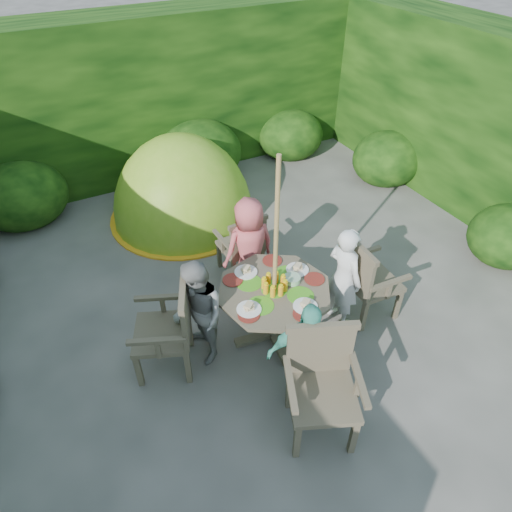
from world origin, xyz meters
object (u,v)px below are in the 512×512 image
parasol_pole (275,259)px  child_front (306,354)px  patio_table (274,297)px  garden_chair_left (170,327)px  garden_chair_right (367,278)px  child_right (344,277)px  dome_tent (185,216)px  child_left (198,314)px  child_back (250,248)px  garden_chair_back (243,245)px  garden_chair_front (321,382)px

parasol_pole → child_front: parasol_pole is taller
parasol_pole → child_front: 0.94m
patio_table → garden_chair_left: size_ratio=1.33×
garden_chair_right → child_right: (-0.29, 0.05, 0.09)m
garden_chair_left → dome_tent: 2.82m
parasol_pole → child_left: (-0.79, 0.12, -0.49)m
patio_table → child_right: 0.80m
child_right → dome_tent: (-0.80, 2.81, -0.63)m
dome_tent → child_back: bearing=-68.8°
parasol_pole → garden_chair_back: parasol_pole is taller
garden_chair_back → child_right: child_right is taller
garden_chair_front → dome_tent: 3.82m
patio_table → child_right: child_right is taller
garden_chair_front → child_front: size_ratio=0.87×
patio_table → child_right: (0.79, -0.12, 0.04)m
garden_chair_back → child_right: 1.36m
child_right → child_back: bearing=28.6°
garden_chair_left → garden_chair_back: size_ratio=1.18×
child_back → parasol_pole: bearing=80.9°
parasol_pole → child_back: parasol_pole is taller
child_back → child_front: size_ratio=1.06×
garden_chair_right → dome_tent: dome_tent is taller
garden_chair_front → child_left: (-0.65, 1.20, 0.05)m
garden_chair_right → parasol_pole: bearing=84.6°
dome_tent → child_right: bearing=-56.9°
garden_chair_front → child_back: 1.89m
garden_chair_back → dome_tent: (-0.20, 1.60, -0.47)m
patio_table → child_front: child_front is taller
patio_table → child_right: size_ratio=1.10×
parasol_pole → child_front: bearing=-98.8°
parasol_pole → child_front: (-0.12, -0.79, -0.49)m
patio_table → child_left: (-0.79, 0.12, 0.02)m
garden_chair_front → dome_tent: bearing=111.4°
child_back → child_right: bearing=125.9°
dome_tent → garden_chair_front: bearing=-74.8°
garden_chair_front → child_back: child_back is taller
patio_table → garden_chair_left: garden_chair_left is taller
child_back → child_front: child_back is taller
garden_chair_right → garden_chair_back: garden_chair_right is taller
garden_chair_right → garden_chair_left: bearing=85.4°
parasol_pole → garden_chair_front: 1.21m
garden_chair_front → child_right: bearing=69.1°
patio_table → dome_tent: bearing=90.4°
child_front → garden_chair_back: bearing=103.9°
garden_chair_left → child_back: size_ratio=0.80×
patio_table → dome_tent: dome_tent is taller
parasol_pole → dome_tent: size_ratio=0.85×
garden_chair_right → garden_chair_left: garden_chair_left is taller
garden_chair_back → garden_chair_front: 2.20m
garden_chair_left → child_back: child_back is taller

